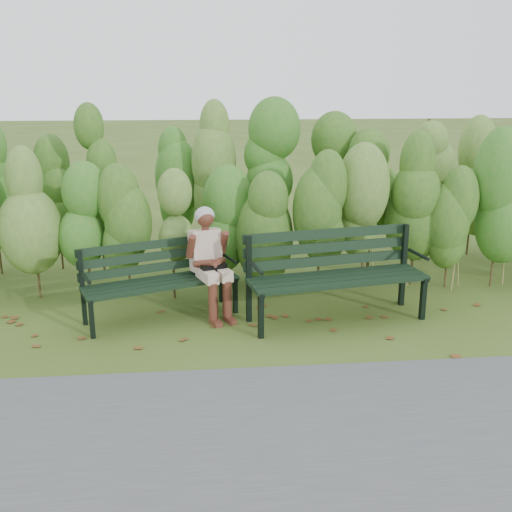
{
  "coord_description": "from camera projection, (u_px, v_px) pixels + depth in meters",
  "views": [
    {
      "loc": [
        -0.63,
        -6.12,
        2.63
      ],
      "look_at": [
        0.0,
        0.35,
        0.75
      ],
      "focal_mm": 42.0,
      "sensor_mm": 36.0,
      "label": 1
    }
  ],
  "objects": [
    {
      "name": "leaf_litter",
      "position": [
        250.0,
        337.0,
        6.44
      ],
      "size": [
        5.96,
        2.19,
        0.01
      ],
      "color": "brown",
      "rests_on": "ground"
    },
    {
      "name": "ground",
      "position": [
        259.0,
        330.0,
        6.64
      ],
      "size": [
        80.0,
        80.0,
        0.0
      ],
      "primitive_type": "plane",
      "color": "#3E5017"
    },
    {
      "name": "footpath",
      "position": [
        289.0,
        443.0,
        4.53
      ],
      "size": [
        60.0,
        2.5,
        0.01
      ],
      "primitive_type": "cube",
      "color": "#474749",
      "rests_on": "ground"
    },
    {
      "name": "bench_right",
      "position": [
        334.0,
        268.0,
        6.84
      ],
      "size": [
        2.12,
        1.01,
        1.02
      ],
      "color": "black",
      "rests_on": "ground"
    },
    {
      "name": "hedge_band",
      "position": [
        245.0,
        189.0,
        8.07
      ],
      "size": [
        11.04,
        1.67,
        2.42
      ],
      "color": "#47381E",
      "rests_on": "ground"
    },
    {
      "name": "bench_left",
      "position": [
        158.0,
        274.0,
        6.89
      ],
      "size": [
        1.84,
        1.15,
        0.88
      ],
      "color": "black",
      "rests_on": "ground"
    },
    {
      "name": "seated_woman",
      "position": [
        209.0,
        255.0,
        6.92
      ],
      "size": [
        0.57,
        0.78,
        1.26
      ],
      "color": "tan",
      "rests_on": "ground"
    }
  ]
}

